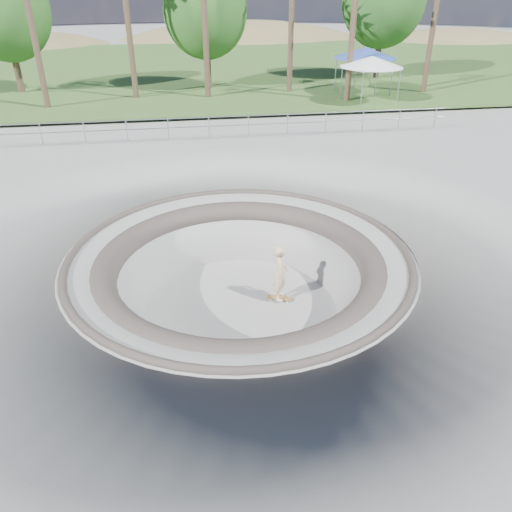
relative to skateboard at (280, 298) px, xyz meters
name	(u,v)px	position (x,y,z in m)	size (l,w,h in m)	color
ground	(239,255)	(-1.31, -0.23, 1.84)	(180.00, 180.00, 0.00)	#9D9E98
skate_bowl	(240,306)	(-1.31, -0.23, 0.01)	(14.00, 14.00, 4.10)	#9D9E98
grass_strip	(191,67)	(-1.31, 33.77, 2.06)	(180.00, 36.00, 0.12)	#3C5E25
distant_hills	(215,96)	(2.47, 56.94, -5.18)	(103.20, 45.00, 28.60)	olive
safety_railing	(209,127)	(-1.31, 11.77, 2.53)	(25.00, 0.06, 1.03)	#969A9E
skateboard	(280,298)	(0.00, 0.00, 0.00)	(0.82, 0.48, 0.08)	olive
skater	(280,273)	(0.00, 0.00, 0.95)	(0.68, 0.45, 1.87)	beige
canopy_white	(372,62)	(9.17, 17.77, 4.51)	(5.32, 5.32, 2.74)	#969A9E
canopy_blue	(365,53)	(9.74, 20.58, 4.68)	(5.72, 5.72, 2.93)	#969A9E
bushy_tree_left	(4,11)	(-13.29, 24.55, 7.13)	(5.73, 5.21, 8.26)	brown
bushy_tree_mid	(205,11)	(-0.44, 24.04, 7.05)	(5.64, 5.13, 8.13)	brown
bushy_tree_right	(384,0)	(12.89, 26.23, 7.56)	(6.21, 5.64, 8.96)	brown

